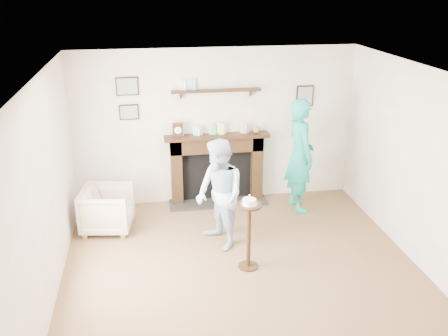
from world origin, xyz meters
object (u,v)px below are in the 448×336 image
(man, at_px, (220,245))
(woman, at_px, (297,208))
(pedestal_table, at_px, (249,223))
(armchair, at_px, (109,229))

(man, bearing_deg, woman, 103.49)
(pedestal_table, bearing_deg, armchair, 143.66)
(woman, relative_size, pedestal_table, 1.77)
(armchair, distance_m, pedestal_table, 2.34)
(armchair, relative_size, pedestal_table, 0.71)
(armchair, xyz_separation_m, woman, (2.96, 0.26, 0.00))
(man, relative_size, pedestal_table, 1.50)
(armchair, bearing_deg, pedestal_table, -117.87)
(woman, bearing_deg, pedestal_table, 139.81)
(armchair, height_order, woman, woman)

